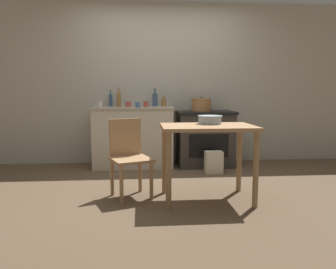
% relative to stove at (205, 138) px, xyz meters
% --- Properties ---
extents(ground_plane, '(14.00, 14.00, 0.00)m').
position_rel_stove_xyz_m(ground_plane, '(-0.64, -1.25, -0.42)').
color(ground_plane, brown).
extents(wall_back, '(8.00, 0.07, 2.55)m').
position_rel_stove_xyz_m(wall_back, '(-0.64, 0.34, 0.85)').
color(wall_back, '#B2AD9E').
rests_on(wall_back, ground_plane).
extents(counter_cabinet, '(1.22, 0.61, 0.92)m').
position_rel_stove_xyz_m(counter_cabinet, '(-1.11, 0.02, 0.03)').
color(counter_cabinet, beige).
rests_on(counter_cabinet, ground_plane).
extents(stove, '(0.87, 0.64, 0.85)m').
position_rel_stove_xyz_m(stove, '(0.00, 0.00, 0.00)').
color(stove, '#38332D').
rests_on(stove, ground_plane).
extents(work_table, '(0.96, 0.64, 0.80)m').
position_rel_stove_xyz_m(work_table, '(-0.30, -1.66, 0.23)').
color(work_table, '#A87F56').
rests_on(work_table, ground_plane).
extents(chair, '(0.52, 0.52, 0.85)m').
position_rel_stove_xyz_m(chair, '(-1.13, -1.45, 0.03)').
color(chair, '#A87F56').
rests_on(chair, ground_plane).
extents(flour_sack, '(0.24, 0.17, 0.31)m').
position_rel_stove_xyz_m(flour_sack, '(0.03, -0.53, -0.27)').
color(flour_sack, beige).
rests_on(flour_sack, ground_plane).
extents(stock_pot, '(0.31, 0.31, 0.22)m').
position_rel_stove_xyz_m(stock_pot, '(-0.05, 0.05, 0.52)').
color(stock_pot, '#B77A47').
rests_on(stock_pot, stove).
extents(mixing_bowl_large, '(0.27, 0.27, 0.09)m').
position_rel_stove_xyz_m(mixing_bowl_large, '(-0.25, -1.52, 0.42)').
color(mixing_bowl_large, '#93A8B2').
rests_on(mixing_bowl_large, work_table).
extents(bottle_far_left, '(0.08, 0.08, 0.16)m').
position_rel_stove_xyz_m(bottle_far_left, '(-0.64, 0.10, 0.55)').
color(bottle_far_left, olive).
rests_on(bottle_far_left, counter_cabinet).
extents(bottle_left, '(0.06, 0.06, 0.26)m').
position_rel_stove_xyz_m(bottle_left, '(-1.46, 0.21, 0.59)').
color(bottle_left, '#3D5675').
rests_on(bottle_left, counter_cabinet).
extents(bottle_mid_left, '(0.08, 0.08, 0.28)m').
position_rel_stove_xyz_m(bottle_mid_left, '(-0.77, 0.14, 0.60)').
color(bottle_mid_left, '#3D5675').
rests_on(bottle_mid_left, counter_cabinet).
extents(bottle_center_left, '(0.07, 0.07, 0.29)m').
position_rel_stove_xyz_m(bottle_center_left, '(-1.32, 0.09, 0.60)').
color(bottle_center_left, olive).
rests_on(bottle_center_left, counter_cabinet).
extents(cup_center, '(0.07, 0.07, 0.08)m').
position_rel_stove_xyz_m(cup_center, '(-1.58, -0.16, 0.53)').
color(cup_center, silver).
rests_on(cup_center, counter_cabinet).
extents(cup_center_right, '(0.09, 0.09, 0.08)m').
position_rel_stove_xyz_m(cup_center_right, '(-1.18, -0.02, 0.53)').
color(cup_center_right, '#B74C42').
rests_on(cup_center_right, counter_cabinet).
extents(cup_mid_right, '(0.07, 0.07, 0.08)m').
position_rel_stove_xyz_m(cup_mid_right, '(-0.91, -0.02, 0.53)').
color(cup_mid_right, '#B74C42').
rests_on(cup_mid_right, counter_cabinet).
extents(cup_right, '(0.07, 0.07, 0.08)m').
position_rel_stove_xyz_m(cup_right, '(-1.03, -0.22, 0.53)').
color(cup_right, '#4C6B99').
rests_on(cup_right, counter_cabinet).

